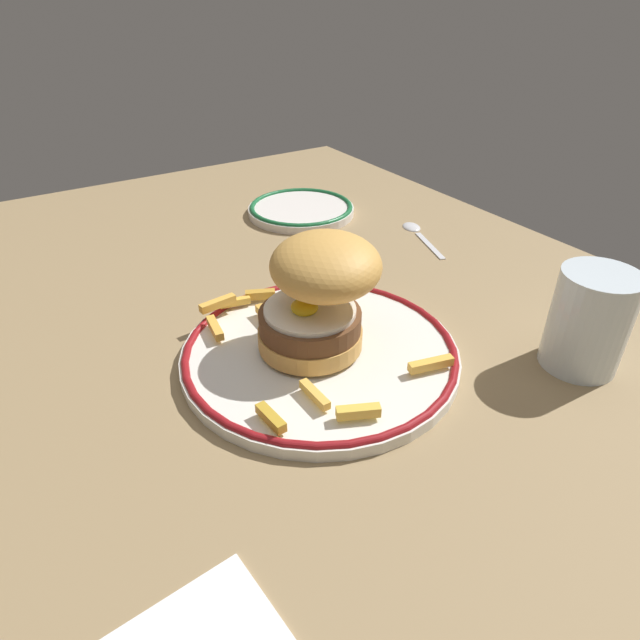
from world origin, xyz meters
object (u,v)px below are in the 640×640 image
at_px(dinner_plate, 320,352).
at_px(burger, 318,293).
at_px(side_plate, 301,209).
at_px(water_glass, 587,327).
at_px(spoon, 415,229).

distance_m(dinner_plate, burger, 0.06).
bearing_deg(side_plate, water_glass, 2.99).
bearing_deg(burger, spoon, 122.49).
height_order(water_glass, side_plate, water_glass).
xyz_separation_m(burger, side_plate, (-0.34, 0.18, -0.06)).
xyz_separation_m(water_glass, side_plate, (-0.49, -0.03, -0.04)).
distance_m(burger, spoon, 0.35).
bearing_deg(spoon, water_glass, -14.01).
bearing_deg(spoon, burger, -57.51).
distance_m(dinner_plate, side_plate, 0.39).
bearing_deg(burger, dinner_plate, -17.59).
height_order(dinner_plate, water_glass, water_glass).
relative_size(burger, spoon, 1.11).
relative_size(side_plate, spoon, 1.30).
distance_m(water_glass, spoon, 0.35).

